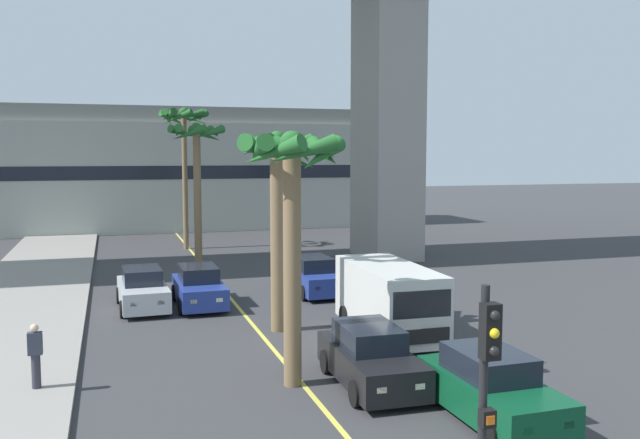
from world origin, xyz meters
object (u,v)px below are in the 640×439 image
object	(u,v)px
car_queue_second	(491,388)
palm_tree_farthest_median	(184,130)
palm_tree_mid_median	(277,177)
pedestrian_mid_block	(35,355)
delivery_van	(389,299)
palm_tree_near_median	(197,154)
car_queue_fifth	(370,358)
palm_tree_far_median	(291,188)
car_queue_third	(199,288)
car_queue_fourth	(313,277)
traffic_light_median_near	(486,394)
car_queue_front	(143,290)

from	to	relation	value
car_queue_second	palm_tree_farthest_median	size ratio (longest dim) A/B	0.47
palm_tree_mid_median	pedestrian_mid_block	xyz separation A→B (m)	(-7.16, -4.06, -4.19)
delivery_van	palm_tree_near_median	size ratio (longest dim) A/B	0.71
palm_tree_farthest_median	pedestrian_mid_block	bearing A→B (deg)	-104.26
palm_tree_farthest_median	delivery_van	bearing A→B (deg)	-79.79
car_queue_fifth	palm_tree_far_median	distance (m)	4.80
car_queue_third	delivery_van	bearing A→B (deg)	-50.74
car_queue_second	car_queue_fifth	size ratio (longest dim) A/B	0.99
car_queue_second	palm_tree_near_median	distance (m)	23.34
delivery_van	palm_tree_mid_median	distance (m)	5.40
palm_tree_near_median	car_queue_fourth	bearing A→B (deg)	-64.72
palm_tree_mid_median	pedestrian_mid_block	size ratio (longest dim) A/B	4.13
car_queue_second	car_queue_third	bearing A→B (deg)	109.68
traffic_light_median_near	palm_tree_mid_median	xyz separation A→B (m)	(0.50, 13.93, 2.48)
car_queue_front	traffic_light_median_near	distance (m)	19.12
traffic_light_median_near	car_queue_fifth	bearing A→B (deg)	79.48
traffic_light_median_near	palm_tree_mid_median	bearing A→B (deg)	87.93
palm_tree_mid_median	palm_tree_far_median	size ratio (longest dim) A/B	1.03
car_queue_fourth	palm_tree_near_median	xyz separation A→B (m)	(-3.83, 8.12, 5.19)
car_queue_second	car_queue_fourth	bearing A→B (deg)	89.33
car_queue_second	pedestrian_mid_block	bearing A→B (deg)	154.14
palm_tree_farthest_median	car_queue_fifth	bearing A→B (deg)	-86.06
car_queue_second	car_queue_third	size ratio (longest dim) A/B	1.00
car_queue_front	palm_tree_far_median	world-z (taller)	palm_tree_far_median
car_queue_second	delivery_van	bearing A→B (deg)	85.98
palm_tree_near_median	palm_tree_mid_median	distance (m)	13.66
car_queue_fifth	palm_tree_mid_median	world-z (taller)	palm_tree_mid_median
car_queue_fourth	delivery_van	size ratio (longest dim) A/B	0.78
palm_tree_near_median	palm_tree_farthest_median	distance (m)	7.26
pedestrian_mid_block	car_queue_fifth	bearing A→B (deg)	-13.08
car_queue_fourth	delivery_van	bearing A→B (deg)	-87.52
traffic_light_median_near	palm_tree_near_median	xyz separation A→B (m)	(-0.44, 27.54, 3.20)
palm_tree_near_median	pedestrian_mid_block	size ratio (longest dim) A/B	4.64
traffic_light_median_near	car_queue_fourth	bearing A→B (deg)	80.08
car_queue_second	palm_tree_mid_median	size ratio (longest dim) A/B	0.62
car_queue_third	traffic_light_median_near	world-z (taller)	traffic_light_median_near
delivery_van	palm_tree_far_median	size ratio (longest dim) A/B	0.81
palm_tree_mid_median	car_queue_fourth	bearing A→B (deg)	62.25
car_queue_fourth	car_queue_second	bearing A→B (deg)	-90.67
delivery_van	palm_tree_mid_median	bearing A→B (deg)	149.32
car_queue_front	traffic_light_median_near	xyz separation A→B (m)	(3.69, -18.66, 1.99)
car_queue_third	traffic_light_median_near	bearing A→B (deg)	-85.16
car_queue_fifth	delivery_van	distance (m)	4.65
car_queue_front	palm_tree_near_median	size ratio (longest dim) A/B	0.55
car_queue_front	delivery_van	xyz separation A→B (m)	(7.41, -6.64, 0.57)
delivery_van	pedestrian_mid_block	distance (m)	10.60
delivery_van	car_queue_front	bearing A→B (deg)	138.13
pedestrian_mid_block	palm_tree_far_median	bearing A→B (deg)	-11.55
palm_tree_farthest_median	pedestrian_mid_block	world-z (taller)	palm_tree_farthest_median
car_queue_third	car_queue_second	bearing A→B (deg)	-70.32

